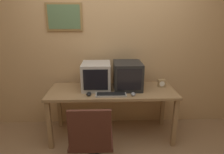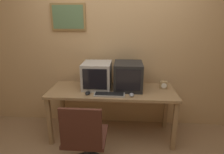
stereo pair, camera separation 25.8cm
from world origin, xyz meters
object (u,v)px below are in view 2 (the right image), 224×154
at_px(mouse_near_keyboard, 132,95).
at_px(mouse_far_corner, 88,93).
at_px(monitor_right, 128,76).
at_px(office_chair, 85,144).
at_px(desk_clock, 164,85).
at_px(monitor_left, 97,75).
at_px(keyboard_main, 109,94).

height_order(mouse_near_keyboard, mouse_far_corner, mouse_near_keyboard).
bearing_deg(mouse_near_keyboard, monitor_right, 99.60).
bearing_deg(office_chair, desk_clock, 40.62).
distance_m(mouse_far_corner, desk_clock, 1.08).
distance_m(monitor_left, desk_clock, 0.96).
distance_m(monitor_right, desk_clock, 0.53).
relative_size(keyboard_main, mouse_far_corner, 3.48).
bearing_deg(monitor_right, desk_clock, 3.31).
distance_m(keyboard_main, mouse_far_corner, 0.29).
xyz_separation_m(monitor_left, keyboard_main, (0.20, -0.28, -0.17)).
bearing_deg(mouse_near_keyboard, mouse_far_corner, 177.65).
height_order(keyboard_main, mouse_far_corner, mouse_far_corner).
height_order(monitor_right, mouse_near_keyboard, monitor_right).
bearing_deg(monitor_right, mouse_far_corner, -154.27).
bearing_deg(mouse_far_corner, monitor_left, 71.20).
relative_size(keyboard_main, office_chair, 0.46).
height_order(monitor_right, mouse_far_corner, monitor_right).
bearing_deg(office_chair, monitor_right, 59.93).
bearing_deg(office_chair, monitor_left, 88.29).
xyz_separation_m(monitor_right, desk_clock, (0.51, 0.03, -0.13)).
bearing_deg(mouse_far_corner, keyboard_main, -3.48).
xyz_separation_m(monitor_right, keyboard_main, (-0.24, -0.27, -0.18)).
distance_m(keyboard_main, desk_clock, 0.81).
height_order(monitor_left, keyboard_main, monitor_left).
relative_size(monitor_right, office_chair, 0.51).
xyz_separation_m(monitor_right, office_chair, (-0.47, -0.81, -0.55)).
distance_m(monitor_right, keyboard_main, 0.41).
bearing_deg(monitor_left, keyboard_main, -54.60).
bearing_deg(keyboard_main, office_chair, -112.84).
xyz_separation_m(monitor_left, desk_clock, (0.95, 0.02, -0.13)).
distance_m(monitor_right, office_chair, 1.08).
distance_m(monitor_left, monitor_right, 0.44).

